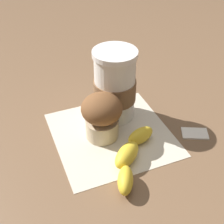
{
  "coord_description": "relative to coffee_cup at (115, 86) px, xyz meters",
  "views": [
    {
      "loc": [
        0.36,
        -0.27,
        0.41
      ],
      "look_at": [
        0.0,
        0.0,
        0.06
      ],
      "focal_mm": 50.0,
      "sensor_mm": 36.0,
      "label": 1
    }
  ],
  "objects": [
    {
      "name": "ground_plane",
      "position": [
        0.05,
        -0.04,
        -0.07
      ],
      "size": [
        3.0,
        3.0,
        0.0
      ],
      "primitive_type": "plane",
      "color": "brown"
    },
    {
      "name": "banana",
      "position": [
        0.12,
        -0.06,
        -0.05
      ],
      "size": [
        0.11,
        0.14,
        0.03
      ],
      "color": "gold",
      "rests_on": "paper_napkin"
    },
    {
      "name": "sugar_packet",
      "position": [
        0.14,
        0.09,
        -0.07
      ],
      "size": [
        0.06,
        0.06,
        0.01
      ],
      "primitive_type": "cube",
      "rotation": [
        0.0,
        0.0,
        4.01
      ],
      "color": "white",
      "rests_on": "ground_plane"
    },
    {
      "name": "coffee_cup",
      "position": [
        0.0,
        0.0,
        0.0
      ],
      "size": [
        0.09,
        0.09,
        0.15
      ],
      "color": "white",
      "rests_on": "paper_napkin"
    },
    {
      "name": "paper_napkin",
      "position": [
        0.05,
        -0.04,
        -0.07
      ],
      "size": [
        0.27,
        0.27,
        0.0
      ],
      "primitive_type": "cube",
      "rotation": [
        0.0,
        0.0,
        -0.26
      ],
      "color": "beige",
      "rests_on": "ground_plane"
    },
    {
      "name": "muffin",
      "position": [
        0.04,
        -0.06,
        -0.02
      ],
      "size": [
        0.08,
        0.08,
        0.09
      ],
      "color": "beige",
      "rests_on": "paper_napkin"
    }
  ]
}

